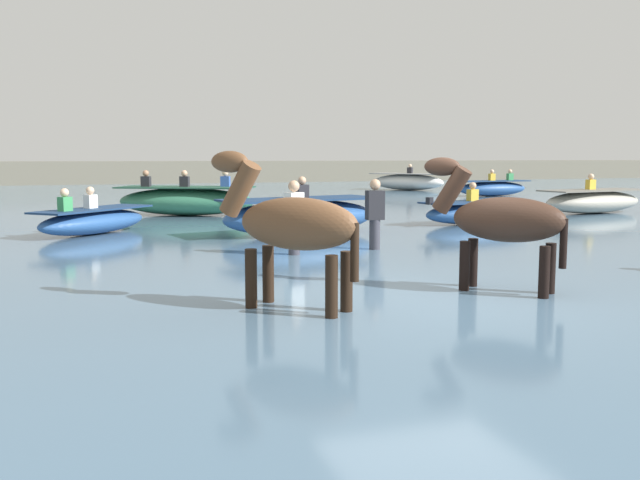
{
  "coord_description": "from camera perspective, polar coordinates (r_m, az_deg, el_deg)",
  "views": [
    {
      "loc": [
        -4.04,
        -7.43,
        2.04
      ],
      "look_at": [
        -0.82,
        2.09,
        0.83
      ],
      "focal_mm": 38.9,
      "sensor_mm": 36.0,
      "label": 1
    }
  ],
  "objects": [
    {
      "name": "boat_distant_east",
      "position": [
        20.67,
        -10.96,
        3.19
      ],
      "size": [
        4.28,
        3.11,
        1.32
      ],
      "color": "#337556",
      "rests_on": "water_surface"
    },
    {
      "name": "boat_far_offshore",
      "position": [
        15.32,
        -1.56,
        1.97
      ],
      "size": [
        3.94,
        2.18,
        1.28
      ],
      "color": "#28518E",
      "rests_on": "water_surface"
    },
    {
      "name": "horse_trailing_dark_bay",
      "position": [
        9.06,
        14.74,
        1.34
      ],
      "size": [
        1.48,
        1.61,
        2.03
      ],
      "color": "#382319",
      "rests_on": "ground"
    },
    {
      "name": "boat_far_inshore",
      "position": [
        22.65,
        21.55,
        2.98
      ],
      "size": [
        3.8,
        1.72,
        1.2
      ],
      "color": "#B2AD9E",
      "rests_on": "water_surface"
    },
    {
      "name": "person_onlooker_left",
      "position": [
        12.85,
        4.53,
        1.62
      ],
      "size": [
        0.32,
        0.21,
        1.63
      ],
      "color": "#383842",
      "rests_on": "ground"
    },
    {
      "name": "person_spectator_far",
      "position": [
        12.12,
        -2.15,
        1.32
      ],
      "size": [
        0.38,
        0.33,
        1.63
      ],
      "color": "#383842",
      "rests_on": "ground"
    },
    {
      "name": "boat_mid_outer",
      "position": [
        31.2,
        13.98,
        4.16
      ],
      "size": [
        3.52,
        1.44,
        1.16
      ],
      "color": "#28518E",
      "rests_on": "water_surface"
    },
    {
      "name": "boat_mid_channel",
      "position": [
        35.93,
        7.24,
        4.78
      ],
      "size": [
        3.57,
        4.02,
        1.34
      ],
      "color": "silver",
      "rests_on": "water_surface"
    },
    {
      "name": "far_shoreline",
      "position": [
        46.15,
        -13.72,
        5.24
      ],
      "size": [
        80.0,
        2.4,
        1.75
      ],
      "primitive_type": "cube",
      "color": "#706B5B",
      "rests_on": "ground"
    },
    {
      "name": "horse_lead_bay",
      "position": [
        7.75,
        -2.35,
        0.99
      ],
      "size": [
        1.56,
        1.66,
        2.11
      ],
      "color": "brown",
      "rests_on": "ground"
    },
    {
      "name": "ground_plane",
      "position": [
        8.7,
        9.63,
        -6.79
      ],
      "size": [
        120.0,
        120.0,
        0.0
      ],
      "primitive_type": "plane",
      "color": "gray"
    },
    {
      "name": "boat_near_starboard",
      "position": [
        16.2,
        -18.15,
        1.52
      ],
      "size": [
        2.83,
        2.89,
        1.05
      ],
      "color": "#28518E",
      "rests_on": "water_surface"
    },
    {
      "name": "boat_near_port",
      "position": [
        18.2,
        12.52,
        2.25
      ],
      "size": [
        3.18,
        1.59,
        1.06
      ],
      "color": "#28518E",
      "rests_on": "water_surface"
    },
    {
      "name": "water_surface",
      "position": [
        17.99,
        -5.61,
        0.86
      ],
      "size": [
        90.0,
        90.0,
        0.33
      ],
      "primitive_type": "cube",
      "color": "slate",
      "rests_on": "ground"
    }
  ]
}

